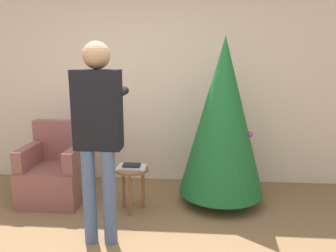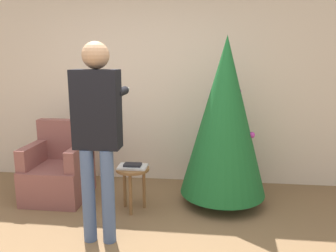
{
  "view_description": "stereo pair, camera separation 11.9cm",
  "coord_description": "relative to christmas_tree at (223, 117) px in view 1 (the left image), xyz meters",
  "views": [
    {
      "loc": [
        0.68,
        -2.16,
        1.68
      ],
      "look_at": [
        0.43,
        1.03,
        1.01
      ],
      "focal_mm": 35.0,
      "sensor_mm": 36.0,
      "label": 1
    },
    {
      "loc": [
        0.79,
        -2.15,
        1.68
      ],
      "look_at": [
        0.43,
        1.03,
        1.01
      ],
      "focal_mm": 35.0,
      "sensor_mm": 36.0,
      "label": 2
    }
  ],
  "objects": [
    {
      "name": "wall_back",
      "position": [
        -1.01,
        0.72,
        0.32
      ],
      "size": [
        8.0,
        0.06,
        2.7
      ],
      "color": "beige",
      "rests_on": "ground_plane"
    },
    {
      "name": "book",
      "position": [
        -1.0,
        -0.3,
        -0.5
      ],
      "size": [
        0.19,
        0.12,
        0.02
      ],
      "color": "black",
      "rests_on": "laptop"
    },
    {
      "name": "side_stool",
      "position": [
        -1.0,
        -0.3,
        -0.62
      ],
      "size": [
        0.37,
        0.37,
        0.5
      ],
      "color": "brown",
      "rests_on": "ground_plane"
    },
    {
      "name": "laptop",
      "position": [
        -1.0,
        -0.3,
        -0.52
      ],
      "size": [
        0.32,
        0.21,
        0.02
      ],
      "color": "silver",
      "rests_on": "side_stool"
    },
    {
      "name": "christmas_tree",
      "position": [
        0.0,
        0.0,
        0.0
      ],
      "size": [
        0.98,
        0.98,
        1.92
      ],
      "color": "brown",
      "rests_on": "ground_plane"
    },
    {
      "name": "armchair",
      "position": [
        -1.97,
        -0.05,
        -0.7
      ],
      "size": [
        0.69,
        0.7,
        0.92
      ],
      "color": "brown",
      "rests_on": "ground_plane"
    },
    {
      "name": "person_standing",
      "position": [
        -1.17,
        -0.91,
        0.07
      ],
      "size": [
        0.43,
        0.57,
        1.82
      ],
      "color": "#475B84",
      "rests_on": "ground_plane"
    }
  ]
}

